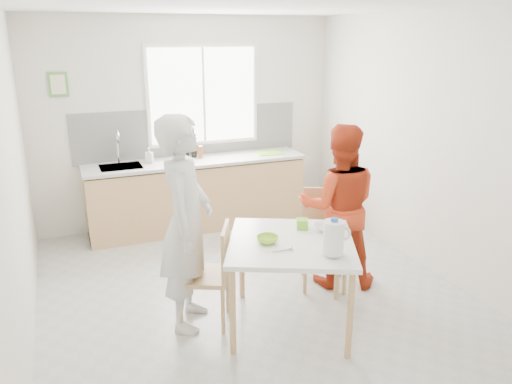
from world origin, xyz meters
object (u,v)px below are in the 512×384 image
bowl_white (325,228)px  chair_left (212,271)px  dining_table (291,250)px  chair_far (324,233)px  wine_bottle_b (186,146)px  person_white (186,224)px  person_red (339,207)px  wine_bottle_a (194,145)px  bowl_green (267,239)px  milk_jug (334,237)px

bowl_white → chair_left: bearing=169.3°
dining_table → chair_far: 0.91m
chair_far → wine_bottle_b: bearing=136.8°
bowl_white → person_white: bearing=166.9°
person_red → bowl_white: size_ratio=8.62×
wine_bottle_a → wine_bottle_b: (-0.10, 0.01, -0.01)m
person_white → dining_table: bearing=-90.0°
chair_left → chair_far: bearing=128.6°
bowl_green → bowl_white: size_ratio=0.95×
wine_bottle_a → dining_table: bearing=-88.0°
chair_far → person_red: person_red is taller
person_red → bowl_green: size_ratio=9.10×
person_red → bowl_green: 1.11m
person_red → milk_jug: size_ratio=5.66×
person_white → wine_bottle_b: size_ratio=6.21×
chair_left → bowl_white: 1.06m
chair_left → person_white: (-0.19, 0.09, 0.43)m
chair_left → bowl_green: size_ratio=5.02×
person_red → milk_jug: bearing=82.0°
bowl_green → milk_jug: (0.38, -0.43, 0.13)m
chair_left → wine_bottle_b: bearing=-164.8°
dining_table → chair_left: chair_left is taller
dining_table → chair_left: bearing=155.0°
chair_far → wine_bottle_a: 2.33m
chair_left → person_white: bearing=-90.0°
dining_table → milk_jug: bearing=-65.6°
dining_table → person_white: person_white is taller
bowl_green → chair_far: bearing=32.8°
dining_table → person_red: size_ratio=0.83×
person_white → person_red: size_ratio=1.13×
person_red → bowl_green: (-0.98, -0.50, 0.00)m
chair_far → milk_jug: milk_jug is taller
dining_table → bowl_green: (-0.20, 0.04, 0.11)m
person_white → bowl_white: size_ratio=9.71×
person_white → wine_bottle_b: 2.45m
milk_jug → wine_bottle_a: 3.13m
bowl_white → wine_bottle_a: 2.68m
person_red → bowl_white: person_red is taller
bowl_green → milk_jug: size_ratio=0.62×
chair_left → person_red: person_red is taller
bowl_green → person_red: bearing=27.1°
milk_jug → wine_bottle_a: size_ratio=0.91×
chair_far → wine_bottle_a: wine_bottle_a is taller
wine_bottle_b → person_red: bearing=-66.1°
bowl_white → wine_bottle_a: bearing=100.2°
dining_table → wine_bottle_b: bearing=94.1°
dining_table → wine_bottle_b: (-0.19, 2.74, 0.35)m
chair_left → bowl_green: 0.58m
milk_jug → wine_bottle_b: size_ratio=0.97×
chair_far → chair_left: bearing=-141.4°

